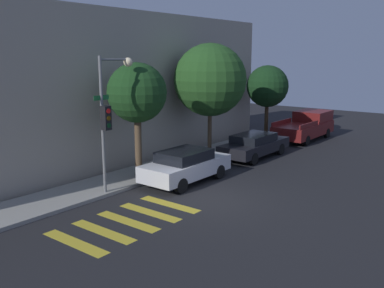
% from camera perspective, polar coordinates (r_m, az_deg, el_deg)
% --- Properties ---
extents(ground_plane, '(60.00, 60.00, 0.00)m').
position_cam_1_polar(ground_plane, '(16.21, 2.08, -7.46)').
color(ground_plane, black).
extents(sidewalk, '(26.00, 2.30, 0.14)m').
position_cam_1_polar(sidewalk, '(18.95, -8.63, -4.52)').
color(sidewalk, gray).
rests_on(sidewalk, ground).
extents(building_row, '(26.00, 6.00, 7.43)m').
position_cam_1_polar(building_row, '(21.82, -17.22, 6.97)').
color(building_row, '#A89E8E').
rests_on(building_row, ground).
extents(crosswalk, '(4.62, 2.60, 0.00)m').
position_cam_1_polar(crosswalk, '(14.36, -8.57, -10.16)').
color(crosswalk, gold).
rests_on(crosswalk, ground).
extents(traffic_light_pole, '(1.93, 0.56, 5.32)m').
position_cam_1_polar(traffic_light_pole, '(16.47, -10.88, 4.98)').
color(traffic_light_pole, slate).
rests_on(traffic_light_pole, ground).
extents(sedan_near_corner, '(4.24, 1.83, 1.41)m').
position_cam_1_polar(sedan_near_corner, '(18.20, -0.84, -2.85)').
color(sedan_near_corner, silver).
rests_on(sedan_near_corner, ground).
extents(sedan_middle, '(4.69, 1.79, 1.28)m').
position_cam_1_polar(sedan_middle, '(22.88, 8.31, -0.10)').
color(sedan_middle, black).
rests_on(sedan_middle, ground).
extents(pickup_truck, '(5.24, 2.09, 1.74)m').
position_cam_1_polar(pickup_truck, '(28.68, 14.94, 2.37)').
color(pickup_truck, maroon).
rests_on(pickup_truck, ground).
extents(tree_near_corner, '(2.55, 2.55, 5.06)m').
position_cam_1_polar(tree_near_corner, '(18.32, -7.35, 6.70)').
color(tree_near_corner, brown).
rests_on(tree_near_corner, ground).
extents(tree_midblock, '(3.76, 3.76, 5.97)m').
position_cam_1_polar(tree_midblock, '(22.31, 2.43, 8.52)').
color(tree_midblock, brown).
rests_on(tree_midblock, ground).
extents(tree_far_end, '(2.63, 2.63, 4.75)m').
position_cam_1_polar(tree_far_end, '(27.61, 10.03, 7.56)').
color(tree_far_end, '#42301E').
rests_on(tree_far_end, ground).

